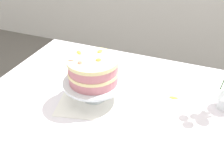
% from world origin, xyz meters
% --- Properties ---
extents(dining_table, '(1.40, 1.00, 0.74)m').
position_xyz_m(dining_table, '(0.00, -0.03, 0.65)').
color(dining_table, white).
rests_on(dining_table, ground).
extents(linen_napkin, '(0.38, 0.38, 0.00)m').
position_xyz_m(linen_napkin, '(-0.15, -0.02, 0.74)').
color(linen_napkin, white).
rests_on(linen_napkin, dining_table).
extents(cake_stand, '(0.29, 0.29, 0.10)m').
position_xyz_m(cake_stand, '(-0.15, -0.02, 0.82)').
color(cake_stand, silver).
rests_on(cake_stand, linen_napkin).
extents(layer_cake, '(0.24, 0.24, 0.12)m').
position_xyz_m(layer_cake, '(-0.15, -0.02, 0.90)').
color(layer_cake, '#CC7A84').
rests_on(layer_cake, cake_stand).
extents(loose_petal_0, '(0.04, 0.02, 0.00)m').
position_xyz_m(loose_petal_0, '(0.21, 0.13, 0.74)').
color(loose_petal_0, yellow).
rests_on(loose_petal_0, dining_table).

